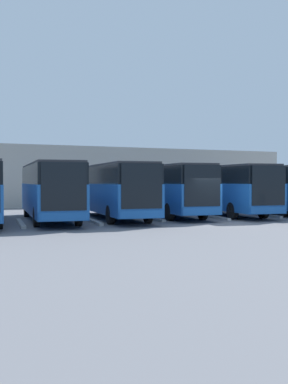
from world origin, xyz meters
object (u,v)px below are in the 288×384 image
at_px(bus_3, 165,188).
at_px(bus_4, 113,189).
at_px(bus_2, 221,188).
at_px(bus_5, 49,189).
at_px(bus_1, 266,188).

height_order(bus_3, bus_4, same).
bearing_deg(bus_2, bus_5, 6.79).
bearing_deg(bus_2, bus_3, -2.91).
xyz_separation_m(bus_1, bus_4, (11.91, 0.13, 0.00)).
bearing_deg(bus_3, bus_1, -177.20).
bearing_deg(bus_4, bus_2, -172.87).
relative_size(bus_3, bus_4, 1.00).
height_order(bus_4, bus_5, same).
distance_m(bus_1, bus_5, 15.88).
distance_m(bus_1, bus_2, 3.97).
height_order(bus_1, bus_5, same).
distance_m(bus_4, bus_5, 3.97).
bearing_deg(bus_5, bus_2, -173.21).
height_order(bus_2, bus_5, same).
xyz_separation_m(bus_3, bus_5, (7.94, 0.65, 0.00)).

